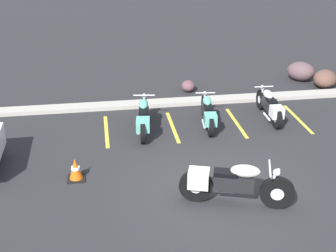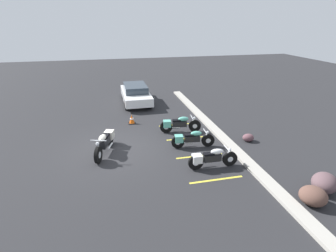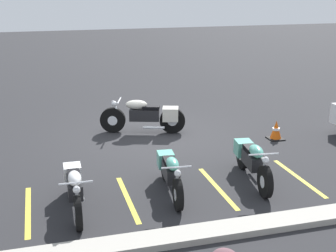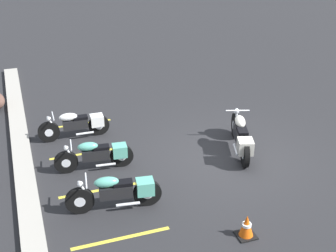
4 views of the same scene
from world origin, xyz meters
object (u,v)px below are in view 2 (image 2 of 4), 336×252
motorcycle_cream_featured (105,142)px  landscape_rock_1 (324,183)px  parked_bike_2 (211,158)px  landscape_rock_2 (313,196)px  car_white (136,94)px  parked_bike_0 (178,124)px  parked_bike_1 (191,139)px  traffic_cone (132,119)px  landscape_rock_0 (248,138)px

motorcycle_cream_featured → landscape_rock_1: size_ratio=2.31×
parked_bike_2 → landscape_rock_2: 3.70m
car_white → landscape_rock_2: car_white is taller
parked_bike_0 → landscape_rock_2: 7.12m
parked_bike_1 → traffic_cone: size_ratio=3.93×
parked_bike_2 → landscape_rock_2: (2.86, 2.35, -0.11)m
landscape_rock_2 → traffic_cone: bearing=-149.6°
motorcycle_cream_featured → landscape_rock_0: (0.44, 6.79, -0.31)m
parked_bike_2 → parked_bike_0: bearing=95.9°
parked_bike_2 → landscape_rock_0: (-1.90, 2.72, -0.24)m
parked_bike_0 → landscape_rock_0: bearing=-23.7°
parked_bike_2 → landscape_rock_1: 3.99m
car_white → traffic_cone: size_ratio=8.34×
motorcycle_cream_featured → landscape_rock_0: bearing=104.1°
parked_bike_1 → parked_bike_2: (1.91, 0.21, 0.01)m
motorcycle_cream_featured → parked_bike_1: bearing=101.5°
motorcycle_cream_featured → traffic_cone: bearing=172.8°
parked_bike_2 → landscape_rock_2: size_ratio=2.41×
motorcycle_cream_featured → landscape_rock_1: (4.69, 7.30, -0.16)m
motorcycle_cream_featured → landscape_rock_0: size_ratio=4.15×
car_white → landscape_rock_2: size_ratio=5.05×
landscape_rock_0 → traffic_cone: size_ratio=1.08×
parked_bike_0 → traffic_cone: bearing=149.1°
parked_bike_0 → parked_bike_1: size_ratio=1.06×
landscape_rock_0 → parked_bike_2: bearing=-55.0°
parked_bike_1 → traffic_cone: parked_bike_1 is taller
parked_bike_0 → car_white: size_ratio=0.50×
car_white → parked_bike_0: bearing=14.8°
parked_bike_2 → landscape_rock_1: bearing=-34.9°
parked_bike_2 → car_white: 9.68m
car_white → traffic_cone: bearing=-10.5°
parked_bike_2 → parked_bike_1: bearing=97.5°
parked_bike_2 → landscape_rock_0: 3.33m
car_white → traffic_cone: car_white is taller
landscape_rock_0 → landscape_rock_1: 4.29m
landscape_rock_1 → parked_bike_0: bearing=-149.9°
parked_bike_2 → traffic_cone: size_ratio=3.98×
landscape_rock_2 → parked_bike_0: bearing=-158.0°
parked_bike_0 → parked_bike_1: 1.83m
parked_bike_0 → landscape_rock_0: size_ratio=3.88×
landscape_rock_1 → landscape_rock_2: bearing=-59.9°
traffic_cone → landscape_rock_0: bearing=55.5°
landscape_rock_1 → traffic_cone: landscape_rock_1 is taller
motorcycle_cream_featured → parked_bike_0: (-1.41, 3.76, -0.05)m
motorcycle_cream_featured → car_white: (-7.16, 2.19, 0.18)m
parked_bike_1 → traffic_cone: (-3.64, -2.37, -0.18)m
landscape_rock_0 → landscape_rock_2: bearing=-4.4°
car_white → landscape_rock_1: 12.91m
parked_bike_2 → traffic_cone: bearing=116.1°
traffic_cone → landscape_rock_1: bearing=36.3°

